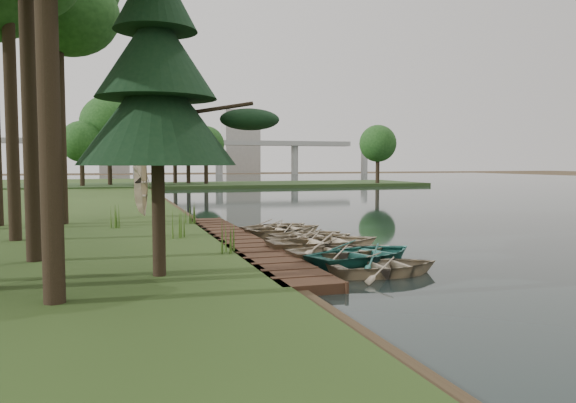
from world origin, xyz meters
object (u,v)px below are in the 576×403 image
object	(u,v)px
rowboat_1	(365,252)
stored_rowboat	(143,210)
rowboat_2	(342,249)
boardwalk	(239,243)
pine_tree	(156,80)
rowboat_0	(385,263)

from	to	relation	value
rowboat_1	stored_rowboat	world-z (taller)	stored_rowboat
rowboat_1	rowboat_2	size ratio (longest dim) A/B	1.10
boardwalk	pine_tree	xyz separation A→B (m)	(-3.31, -5.82, 4.91)
boardwalk	rowboat_0	xyz separation A→B (m)	(2.60, -6.33, 0.22)
rowboat_2	stored_rowboat	distance (m)	14.60
rowboat_2	pine_tree	size ratio (longest dim) A/B	0.44
rowboat_2	stored_rowboat	xyz separation A→B (m)	(-5.24, 13.63, 0.21)
pine_tree	rowboat_1	bearing A→B (deg)	9.20
stored_rowboat	rowboat_0	bearing A→B (deg)	-144.96
boardwalk	rowboat_0	bearing A→B (deg)	-67.67
rowboat_0	rowboat_2	size ratio (longest dim) A/B	0.90
rowboat_0	pine_tree	world-z (taller)	pine_tree
rowboat_0	stored_rowboat	size ratio (longest dim) A/B	1.00
rowboat_0	rowboat_1	size ratio (longest dim) A/B	0.81
rowboat_0	boardwalk	bearing A→B (deg)	22.90
stored_rowboat	pine_tree	distance (m)	16.22
stored_rowboat	pine_tree	world-z (taller)	pine_tree
rowboat_1	rowboat_2	xyz separation A→B (m)	(-0.31, 0.99, -0.04)
rowboat_1	rowboat_2	distance (m)	1.04
rowboat_0	rowboat_2	xyz separation A→B (m)	(-0.21, 2.48, 0.04)
boardwalk	rowboat_2	bearing A→B (deg)	-58.15
rowboat_1	pine_tree	size ratio (longest dim) A/B	0.49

